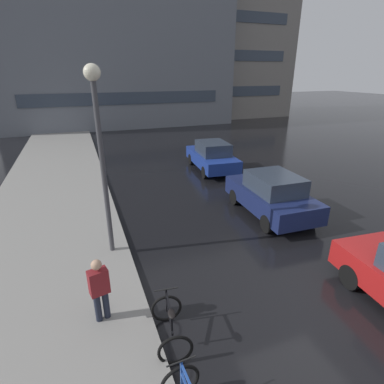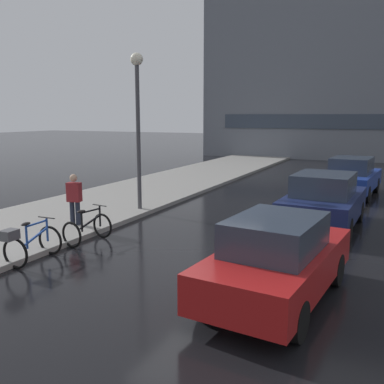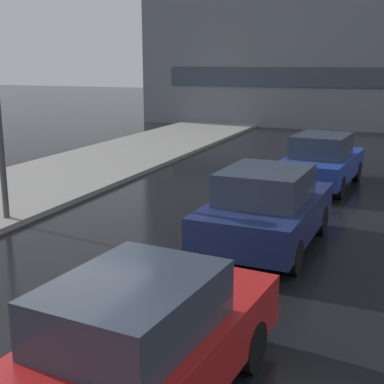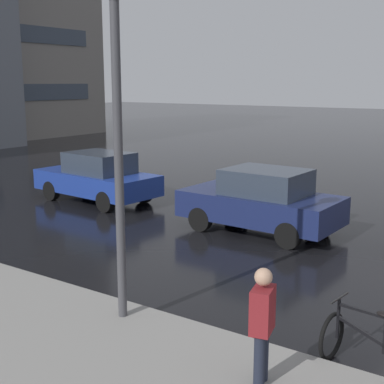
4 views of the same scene
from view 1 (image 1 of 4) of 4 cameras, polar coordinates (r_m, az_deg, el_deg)
name	(u,v)px [view 1 (image 1 of 4)]	position (r m, az deg, el deg)	size (l,w,h in m)	color
ground_plane	(314,311)	(8.05, 22.17, -20.23)	(140.00, 140.00, 0.00)	black
sidewalk_kerb	(54,193)	(15.05, -24.83, -0.14)	(4.80, 60.00, 0.14)	gray
bicycle_second	(171,326)	(6.68, -4.11, -24.11)	(0.83, 1.24, 0.95)	black
car_navy	(271,194)	(11.87, 14.90, -0.46)	(2.12, 4.16, 1.66)	navy
car_blue	(212,156)	(16.95, 3.83, 6.82)	(2.20, 4.40, 1.63)	navy
pedestrian	(100,289)	(6.92, -17.18, -17.26)	(0.44, 0.32, 1.65)	#1E2333
streetlamp	(99,135)	(8.35, -17.26, 10.39)	(0.42, 0.42, 5.39)	#424247
building_facade_main	(114,41)	(34.59, -14.56, 26.10)	(22.27, 9.56, 16.26)	slate
building_facade_side	(200,40)	(39.83, 1.56, 27.01)	(20.43, 10.01, 17.56)	gray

